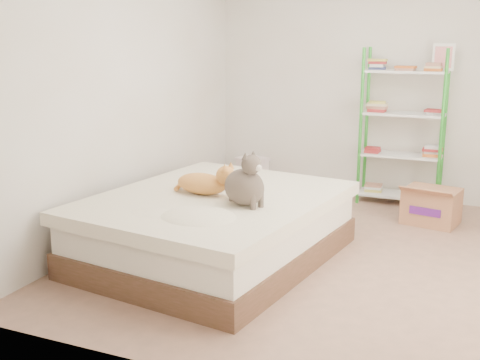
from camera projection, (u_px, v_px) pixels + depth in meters
The scene contains 7 objects.
room at pixel (332, 103), 4.83m from camera, with size 3.81×4.21×2.61m.
bed at pixel (215, 227), 5.00m from camera, with size 1.99×2.35×0.55m.
orange_cat at pixel (202, 181), 4.97m from camera, with size 0.54×0.29×0.22m, color #DE884E, non-canonical shape.
grey_cat at pixel (244, 179), 4.61m from camera, with size 0.30×0.36×0.41m, color brown, non-canonical shape.
shelf_unit at pixel (403, 127), 6.49m from camera, with size 0.91×0.36×1.74m.
cardboard_box at pixel (431, 206), 5.95m from camera, with size 0.57×0.57×0.41m.
white_bin at pixel (252, 173), 7.29m from camera, with size 0.42×0.39×0.38m.
Camera 1 is at (1.23, -4.73, 1.84)m, focal length 45.00 mm.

